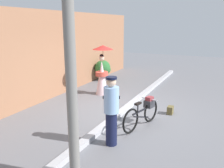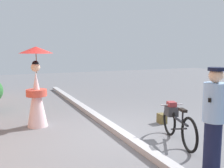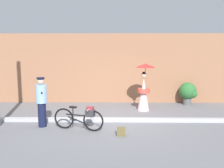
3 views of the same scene
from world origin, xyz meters
name	(u,v)px [view 3 (image 3 of 3)]	position (x,y,z in m)	size (l,w,h in m)	color
ground_plane	(107,122)	(0.00, 0.00, 0.00)	(30.00, 30.00, 0.00)	slate
building_wall	(109,68)	(0.00, 3.19, 1.59)	(14.00, 0.40, 3.18)	#9E6B4C
sidewalk_curb	(107,120)	(0.00, 0.00, 0.06)	(14.00, 0.20, 0.12)	#B2B2B7
bicycle_near_officer	(81,117)	(-0.77, -0.89, 0.41)	(1.59, 0.56, 0.76)	black
person_officer	(42,101)	(-2.08, -0.56, 0.85)	(0.34, 0.37, 1.60)	#141938
person_with_parasol	(144,87)	(1.44, 1.54, 0.96)	(0.80, 0.80, 1.92)	silver
potted_plant_by_door	(188,92)	(3.55, 2.60, 0.57)	(0.78, 0.76, 1.00)	#59595B
backpack_on_pavement	(121,131)	(0.44, -1.37, 0.13)	(0.24, 0.16, 0.24)	brown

